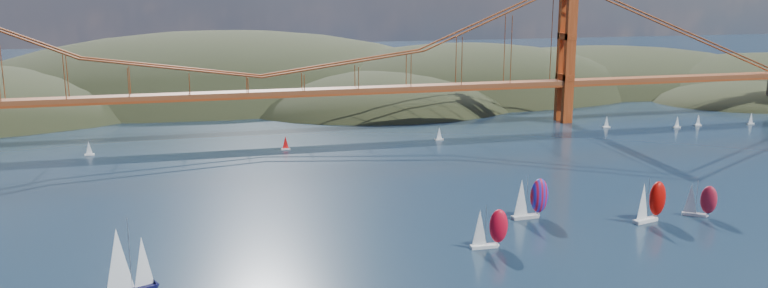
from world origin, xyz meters
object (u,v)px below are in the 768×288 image
Objects in this scene: sloop_navy at (126,262)px; racer_0 at (489,228)px; racer_2 at (699,200)px; racer_1 at (650,201)px; racer_rwb at (530,197)px.

sloop_navy is 72.33m from racer_0.
sloop_navy is at bearing -173.31° from racer_0.
racer_0 is at bearing -137.52° from racer_2.
racer_0 is (71.99, 6.75, -1.87)m from sloop_navy.
racer_2 is (13.84, 0.53, -0.90)m from racer_1.
racer_2 is 40.86m from racer_rwb.
racer_0 is 43.85m from racer_1.
sloop_navy is at bearing -138.74° from racer_2.
racer_1 is 13.88m from racer_2.
racer_1 is 0.99× the size of racer_rwb.
racer_1 is (115.27, 13.80, -1.28)m from sloop_navy.
sloop_navy is at bearing 171.59° from racer_1.
racer_1 is 1.22× the size of racer_2.
racer_rwb is at bearing 45.08° from racer_0.
racer_2 is at bearing -17.12° from racer_rwb.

